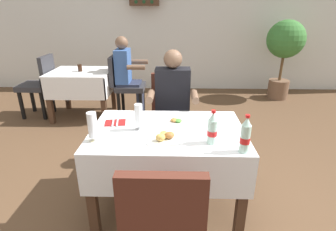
{
  "coord_description": "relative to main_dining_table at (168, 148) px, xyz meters",
  "views": [
    {
      "loc": [
        0.01,
        -1.8,
        1.64
      ],
      "look_at": [
        -0.04,
        0.24,
        0.82
      ],
      "focal_mm": 28.46,
      "sensor_mm": 36.0,
      "label": 1
    }
  ],
  "objects": [
    {
      "name": "napkin_cutlery_set",
      "position": [
        -0.45,
        0.11,
        0.17
      ],
      "size": [
        0.19,
        0.2,
        0.01
      ],
      "color": "maroon",
      "rests_on": "main_dining_table"
    },
    {
      "name": "cola_bottle_secondary",
      "position": [
        0.32,
        -0.22,
        0.28
      ],
      "size": [
        0.07,
        0.07,
        0.25
      ],
      "color": "silver",
      "rests_on": "main_dining_table"
    },
    {
      "name": "background_patron",
      "position": [
        -0.68,
        2.08,
        0.14
      ],
      "size": [
        0.46,
        0.5,
        1.26
      ],
      "color": "#282D42",
      "rests_on": "ground"
    },
    {
      "name": "beer_glass_middle",
      "position": [
        -0.53,
        -0.22,
        0.28
      ],
      "size": [
        0.07,
        0.07,
        0.22
      ],
      "color": "white",
      "rests_on": "main_dining_table"
    },
    {
      "name": "ground_plane",
      "position": [
        0.04,
        -0.14,
        -0.57
      ],
      "size": [
        11.0,
        11.0,
        0.0
      ],
      "primitive_type": "plane",
      "color": "brown"
    },
    {
      "name": "background_chair_left",
      "position": [
        -2.07,
        2.08,
        -0.01
      ],
      "size": [
        0.5,
        0.44,
        0.97
      ],
      "color": "#2D2D33",
      "rests_on": "ground"
    },
    {
      "name": "chair_near_camera_side",
      "position": [
        0.0,
        -0.81,
        -0.01
      ],
      "size": [
        0.44,
        0.5,
        0.97
      ],
      "color": "#4C2319",
      "rests_on": "ground"
    },
    {
      "name": "plate_near_camera",
      "position": [
        -0.02,
        -0.17,
        0.19
      ],
      "size": [
        0.22,
        0.22,
        0.07
      ],
      "color": "white",
      "rests_on": "main_dining_table"
    },
    {
      "name": "cola_bottle_primary",
      "position": [
        0.52,
        -0.34,
        0.29
      ],
      "size": [
        0.07,
        0.07,
        0.27
      ],
      "color": "silver",
      "rests_on": "main_dining_table"
    },
    {
      "name": "potted_plant_corner",
      "position": [
        2.06,
        3.1,
        0.41
      ],
      "size": [
        0.68,
        0.68,
        1.46
      ],
      "color": "brown",
      "rests_on": "ground"
    },
    {
      "name": "seated_diner_far",
      "position": [
        0.03,
        0.7,
        0.14
      ],
      "size": [
        0.5,
        0.46,
        1.26
      ],
      "color": "#282D42",
      "rests_on": "ground"
    },
    {
      "name": "background_table_tumbler",
      "position": [
        -1.4,
        2.06,
        0.22
      ],
      "size": [
        0.06,
        0.06,
        0.11
      ],
      "primitive_type": "cylinder",
      "color": "black",
      "rests_on": "background_dining_table"
    },
    {
      "name": "plate_far_diner",
      "position": [
        0.05,
        0.14,
        0.18
      ],
      "size": [
        0.25,
        0.25,
        0.04
      ],
      "color": "white",
      "rests_on": "main_dining_table"
    },
    {
      "name": "chair_far_diner_seat",
      "position": [
        0.0,
        0.81,
        -0.01
      ],
      "size": [
        0.44,
        0.5,
        0.97
      ],
      "color": "#4C2319",
      "rests_on": "ground"
    },
    {
      "name": "background_chair_right",
      "position": [
        -0.73,
        2.08,
        -0.01
      ],
      "size": [
        0.5,
        0.44,
        0.97
      ],
      "color": "#2D2D33",
      "rests_on": "ground"
    },
    {
      "name": "back_wall",
      "position": [
        0.04,
        3.77,
        1.02
      ],
      "size": [
        11.0,
        0.12,
        3.18
      ],
      "primitive_type": "cube",
      "color": "silver",
      "rests_on": "ground"
    },
    {
      "name": "beer_glass_left",
      "position": [
        -0.23,
        -0.01,
        0.28
      ],
      "size": [
        0.07,
        0.07,
        0.22
      ],
      "color": "white",
      "rests_on": "main_dining_table"
    },
    {
      "name": "main_dining_table",
      "position": [
        0.0,
        0.0,
        0.0
      ],
      "size": [
        1.23,
        0.83,
        0.74
      ],
      "color": "white",
      "rests_on": "ground"
    },
    {
      "name": "background_dining_table",
      "position": [
        -1.4,
        2.08,
        -0.02
      ],
      "size": [
        0.93,
        0.78,
        0.74
      ],
      "color": "white",
      "rests_on": "ground"
    }
  ]
}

